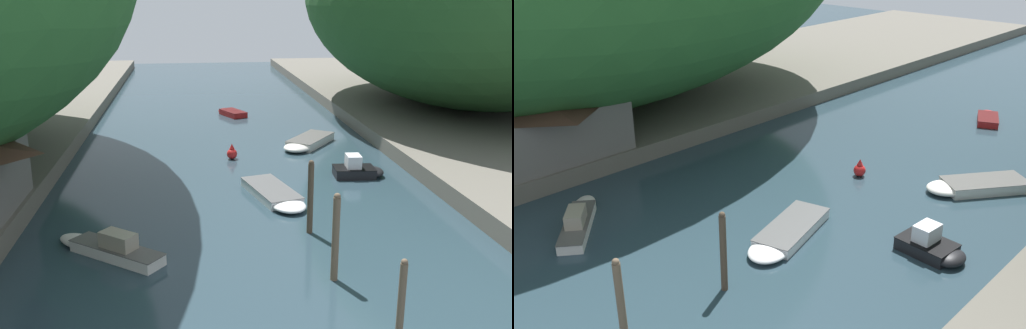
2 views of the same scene
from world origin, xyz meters
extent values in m
plane|color=#283D47|center=(0.00, 30.00, 0.00)|extent=(130.00, 130.00, 0.00)
cube|color=#666056|center=(-22.32, 30.00, 0.56)|extent=(22.00, 120.00, 1.11)
cube|color=slate|center=(-15.37, 19.98, 2.70)|extent=(7.62, 9.55, 3.18)
pyramid|color=brown|center=(-15.37, 19.98, 4.80)|extent=(8.23, 10.31, 1.02)
cube|color=red|center=(1.44, 48.33, 0.25)|extent=(2.62, 3.40, 0.49)
ellipsoid|color=red|center=(0.80, 49.72, 0.25)|extent=(1.92, 1.98, 0.49)
cube|color=#450A0A|center=(1.44, 48.33, 0.51)|extent=(2.67, 3.47, 0.03)
cube|color=white|center=(1.67, 24.94, 0.25)|extent=(3.11, 5.14, 0.50)
ellipsoid|color=white|center=(2.27, 22.62, 0.25)|extent=(2.41, 2.79, 0.50)
cube|color=#525252|center=(1.67, 24.94, 0.51)|extent=(3.17, 5.24, 0.03)
cube|color=silver|center=(-6.36, 17.61, 0.25)|extent=(4.42, 3.85, 0.51)
ellipsoid|color=silver|center=(-8.20, 19.05, 0.25)|extent=(2.55, 2.35, 0.51)
cube|color=#504E4A|center=(-6.36, 17.61, 0.52)|extent=(4.51, 3.92, 0.03)
cube|color=#9E937F|center=(-6.24, 17.52, 0.87)|extent=(1.81, 1.68, 0.73)
cube|color=black|center=(7.53, 27.91, 0.30)|extent=(2.67, 1.89, 0.61)
ellipsoid|color=black|center=(8.80, 27.81, 0.30)|extent=(1.39, 1.71, 0.61)
cube|color=black|center=(7.53, 27.91, 0.62)|extent=(2.72, 1.93, 0.03)
cube|color=silver|center=(7.45, 27.91, 1.03)|extent=(0.98, 1.26, 0.85)
cube|color=silver|center=(6.53, 36.46, 0.30)|extent=(4.50, 5.05, 0.59)
ellipsoid|color=silver|center=(5.11, 34.55, 0.30)|extent=(3.00, 3.08, 0.59)
cube|color=#504E4A|center=(6.53, 36.46, 0.61)|extent=(4.59, 5.15, 0.03)
cylinder|color=brown|center=(2.72, 14.44, 1.79)|extent=(0.30, 0.30, 3.58)
sphere|color=brown|center=(2.72, 14.44, 3.64)|extent=(0.27, 0.27, 0.27)
cylinder|color=#4C3D2D|center=(2.76, 19.34, 1.77)|extent=(0.29, 0.29, 3.53)
sphere|color=#4C3D2D|center=(2.76, 19.34, 3.59)|extent=(0.26, 0.26, 0.26)
sphere|color=red|center=(0.06, 33.04, 0.37)|extent=(0.75, 0.75, 0.75)
cone|color=red|center=(0.06, 33.04, 0.94)|extent=(0.37, 0.37, 0.37)
cylinder|color=#282D3D|center=(-12.89, 17.94, 1.54)|extent=(0.13, 0.13, 0.85)
cylinder|color=#282D3D|center=(-12.96, 18.11, 1.54)|extent=(0.13, 0.13, 0.85)
cube|color=navy|center=(-12.93, 18.02, 2.27)|extent=(0.34, 0.43, 0.62)
sphere|color=tan|center=(-12.93, 18.02, 2.69)|extent=(0.22, 0.22, 0.22)
camera|label=1|loc=(-3.06, -6.15, 11.20)|focal=40.00mm
camera|label=2|loc=(18.11, 5.92, 14.44)|focal=40.00mm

